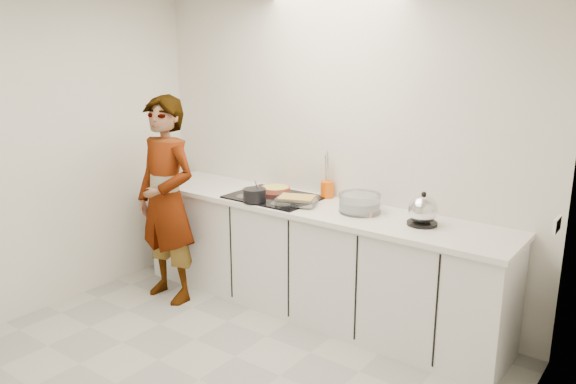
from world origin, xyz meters
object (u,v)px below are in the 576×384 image
Objects in this scene: saucepan at (255,195)px; mixing_bowl at (360,204)px; baking_dish at (297,200)px; cook at (167,200)px; hob at (274,197)px; kettle at (423,211)px; tart_dish at (276,189)px; utensil_crock at (327,189)px.

saucepan is 0.59× the size of mixing_bowl.
cook is at bearing -157.74° from baking_dish.
kettle is (1.28, 0.05, 0.10)m from hob.
cook is (-1.04, -0.43, -0.08)m from baking_dish.
kettle reaches higher than tart_dish.
saucepan is 1.34m from kettle.
kettle is at bearing -1.16° from mixing_bowl.
mixing_bowl is 0.48m from utensil_crock.
cook is at bearing -145.11° from utensil_crock.
mixing_bowl is 1.63m from cook.
saucepan reaches higher than hob.
saucepan reaches higher than baking_dish.
hob is at bearing 165.60° from baking_dish.
tart_dish is 1.13× the size of saucepan.
tart_dish is at bearing 123.49° from hob.
baking_dish is 2.61× the size of utensil_crock.
utensil_crock is 0.08× the size of cook.
utensil_crock is at bearing 37.85° from hob.
kettle reaches higher than hob.
tart_dish is 0.42m from baking_dish.
tart_dish is 0.92m from cook.
cook is at bearing -160.05° from mixing_bowl.
kettle is at bearing -3.54° from tart_dish.
mixing_bowl is 0.51m from kettle.
mixing_bowl is at bearing 18.46° from saucepan.
hob is at bearing -175.85° from mixing_bowl.
mixing_bowl is at bearing -4.94° from tart_dish.
utensil_crock is (0.43, 0.14, 0.03)m from tart_dish.
tart_dish is 2.00× the size of utensil_crock.
hob is 5.23× the size of utensil_crock.
saucepan is at bearing -80.77° from tart_dish.
cook reaches higher than mixing_bowl.
hob is 1.75× the size of mixing_bowl.
baking_dish is (0.28, -0.07, 0.04)m from hob.
saucepan reaches higher than mixing_bowl.
mixing_bowl is (0.78, 0.06, 0.06)m from hob.
hob is 0.30m from baking_dish.
kettle reaches higher than utensil_crock.
saucepan is 0.61m from utensil_crock.
cook is at bearing -136.72° from tart_dish.
kettle is 2.11m from cook.
baking_dish is at bearing 24.37° from cook.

